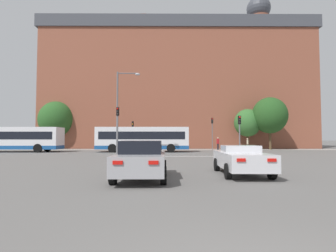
{
  "coord_description": "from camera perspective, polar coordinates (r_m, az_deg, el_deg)",
  "views": [
    {
      "loc": [
        -1.02,
        -2.53,
        1.63
      ],
      "look_at": [
        -0.82,
        28.87,
        3.12
      ],
      "focal_mm": 28.0,
      "sensor_mm": 36.0,
      "label": 1
    }
  ],
  "objects": [
    {
      "name": "traffic_light_far_right",
      "position": [
        37.79,
        9.61,
        -0.53
      ],
      "size": [
        0.26,
        0.31,
        4.57
      ],
      "color": "slate",
      "rests_on": "ground_plane"
    },
    {
      "name": "far_pavement",
      "position": [
        38.11,
        1.18,
        -5.17
      ],
      "size": [
        69.95,
        2.5,
        0.01
      ],
      "primitive_type": "cube",
      "color": "#A09B91",
      "rests_on": "ground_plane"
    },
    {
      "name": "brick_civic_building",
      "position": [
        49.08,
        2.19,
        8.43
      ],
      "size": [
        46.66,
        13.3,
        28.28
      ],
      "color": "brown",
      "rests_on": "ground_plane"
    },
    {
      "name": "tree_kerbside",
      "position": [
        41.5,
        21.26,
        2.16
      ],
      "size": [
        5.09,
        5.09,
        7.71
      ],
      "color": "#4C3823",
      "rests_on": "ground_plane"
    },
    {
      "name": "tree_by_building",
      "position": [
        45.7,
        -23.13,
        1.32
      ],
      "size": [
        5.51,
        5.51,
        7.58
      ],
      "color": "#4C3823",
      "rests_on": "ground_plane"
    },
    {
      "name": "car_roadster_right",
      "position": [
        12.33,
        15.6,
        -6.97
      ],
      "size": [
        2.04,
        4.44,
        1.31
      ],
      "rotation": [
        0.0,
        0.0,
        -0.03
      ],
      "color": "silver",
      "rests_on": "ground_plane"
    },
    {
      "name": "car_saloon_left",
      "position": [
        10.73,
        -5.73,
        -7.22
      ],
      "size": [
        2.01,
        4.51,
        1.53
      ],
      "rotation": [
        0.0,
        0.0,
        0.01
      ],
      "color": "#9E9EA3",
      "rests_on": "ground_plane"
    },
    {
      "name": "traffic_light_far_left",
      "position": [
        37.38,
        -7.7,
        -1.0
      ],
      "size": [
        0.26,
        0.31,
        4.06
      ],
      "color": "slate",
      "rests_on": "ground_plane"
    },
    {
      "name": "traffic_light_near_right",
      "position": [
        26.12,
        15.32,
        -0.52
      ],
      "size": [
        0.26,
        0.31,
        3.82
      ],
      "color": "slate",
      "rests_on": "ground_plane"
    },
    {
      "name": "street_lamp_junction",
      "position": [
        26.39,
        -10.21,
        4.63
      ],
      "size": [
        2.32,
        0.36,
        8.26
      ],
      "color": "slate",
      "rests_on": "ground_plane"
    },
    {
      "name": "pedestrian_walking_west",
      "position": [
        39.32,
        -13.33,
        -3.58
      ],
      "size": [
        0.41,
        0.24,
        1.69
      ],
      "rotation": [
        0.0,
        0.0,
        3.17
      ],
      "color": "brown",
      "rests_on": "ground_plane"
    },
    {
      "name": "bus_crossing_trailing",
      "position": [
        36.49,
        -30.38,
        -2.41
      ],
      "size": [
        10.98,
        2.74,
        2.97
      ],
      "rotation": [
        0.0,
        0.0,
        1.57
      ],
      "color": "silver",
      "rests_on": "ground_plane"
    },
    {
      "name": "bus_crossing_lead",
      "position": [
        31.78,
        -5.54,
        -2.77
      ],
      "size": [
        10.98,
        2.72,
        2.98
      ],
      "rotation": [
        0.0,
        0.0,
        1.57
      ],
      "color": "silver",
      "rests_on": "ground_plane"
    },
    {
      "name": "pedestrian_waiting",
      "position": [
        40.11,
        16.91,
        -3.52
      ],
      "size": [
        0.34,
        0.45,
        1.69
      ],
      "rotation": [
        0.0,
        0.0,
        1.24
      ],
      "color": "brown",
      "rests_on": "ground_plane"
    },
    {
      "name": "stop_line_strip",
      "position": [
        23.95,
        2.1,
        -6.61
      ],
      "size": [
        8.95,
        0.3,
        0.01
      ],
      "primitive_type": "cube",
      "color": "silver",
      "rests_on": "ground_plane"
    },
    {
      "name": "pedestrian_walking_east",
      "position": [
        38.02,
        10.81,
        -3.48
      ],
      "size": [
        0.33,
        0.45,
        1.84
      ],
      "rotation": [
        0.0,
        0.0,
        1.89
      ],
      "color": "black",
      "rests_on": "ground_plane"
    },
    {
      "name": "traffic_light_near_left",
      "position": [
        25.25,
        -10.92,
        0.58
      ],
      "size": [
        0.26,
        0.31,
        4.59
      ],
      "color": "slate",
      "rests_on": "ground_plane"
    },
    {
      "name": "tree_distant",
      "position": [
        41.55,
        16.91,
        0.65
      ],
      "size": [
        4.01,
        4.01,
        6.11
      ],
      "color": "#4C3823",
      "rests_on": "ground_plane"
    }
  ]
}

